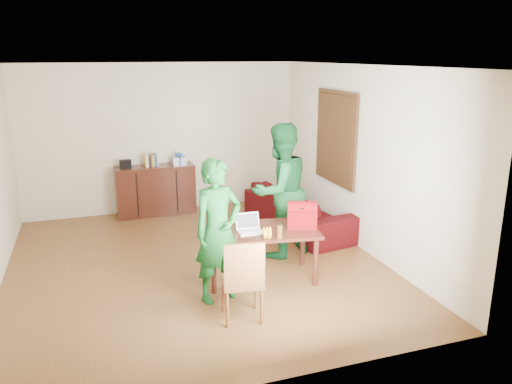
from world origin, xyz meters
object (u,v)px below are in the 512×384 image
object	(u,v)px
bottle	(280,231)
red_bag	(302,217)
chair	(242,296)
person_far	(280,191)
sofa	(298,209)
laptop	(250,229)
table	(261,235)
person_near	(218,231)

from	to	relation	value
bottle	red_bag	world-z (taller)	red_bag
chair	person_far	bearing A→B (deg)	64.80
chair	sofa	xyz separation A→B (m)	(1.77, 2.55, 0.05)
laptop	bottle	distance (m)	0.42
table	red_bag	size ratio (longest dim) A/B	4.14
person_near	sofa	bearing A→B (deg)	28.83
bottle	red_bag	xyz separation A→B (m)	(0.41, 0.28, 0.04)
table	person_far	size ratio (longest dim) A/B	0.81
person_far	sofa	size ratio (longest dim) A/B	0.85
person_far	red_bag	world-z (taller)	person_far
bottle	red_bag	distance (m)	0.50
table	sofa	world-z (taller)	table
laptop	person_far	bearing A→B (deg)	49.32
sofa	bottle	bearing A→B (deg)	141.63
sofa	red_bag	bearing A→B (deg)	148.56
chair	person_near	bearing A→B (deg)	110.14
person_near	bottle	distance (m)	0.77
laptop	sofa	world-z (taller)	laptop
table	red_bag	world-z (taller)	red_bag
sofa	laptop	bearing A→B (deg)	131.47
person_far	laptop	size ratio (longest dim) A/B	6.15
table	chair	world-z (taller)	chair
person_near	chair	bearing A→B (deg)	-95.87
chair	bottle	distance (m)	0.98
person_near	sofa	world-z (taller)	person_near
person_far	laptop	world-z (taller)	person_far
person_near	sofa	xyz separation A→B (m)	(1.89, 1.99, -0.52)
person_far	red_bag	distance (m)	0.80
bottle	laptop	bearing A→B (deg)	131.25
red_bag	person_far	bearing A→B (deg)	110.43
person_far	sofa	world-z (taller)	person_far
table	person_near	bearing A→B (deg)	-142.27
chair	sofa	bearing A→B (deg)	63.60
red_bag	sofa	distance (m)	1.93
laptop	table	bearing A→B (deg)	24.52
chair	red_bag	size ratio (longest dim) A/B	2.54
person_near	person_far	distance (m)	1.58
person_near	person_far	xyz separation A→B (m)	(1.18, 1.04, 0.11)
person_near	laptop	xyz separation A→B (m)	(0.49, 0.29, -0.14)
table	sofa	distance (m)	2.06
chair	person_near	world-z (taller)	person_near
table	red_bag	bearing A→B (deg)	-1.74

